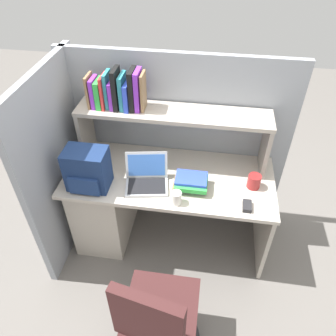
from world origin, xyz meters
TOP-DOWN VIEW (x-y plane):
  - ground_plane at (0.00, 0.00)m, footprint 8.00×8.00m
  - desk at (-0.39, 0.00)m, footprint 1.60×0.70m
  - cubicle_partition_rear at (0.00, 0.38)m, footprint 1.84×0.05m
  - cubicle_partition_left at (-0.85, -0.05)m, footprint 0.05×1.06m
  - overhead_hutch at (0.00, 0.20)m, footprint 1.44×0.28m
  - reference_books_on_shelf at (-0.40, 0.20)m, footprint 0.41×0.17m
  - laptop at (-0.15, -0.11)m, footprint 0.35×0.31m
  - backpack at (-0.56, -0.19)m, footprint 0.30×0.23m
  - computer_mouse at (0.58, -0.25)m, footprint 0.06×0.11m
  - paper_cup at (0.09, -0.27)m, footprint 0.08×0.08m
  - snack_canister at (0.63, -0.03)m, footprint 0.10×0.10m
  - desk_book_stack at (0.18, -0.10)m, footprint 0.25×0.19m
  - office_chair at (0.08, -0.97)m, footprint 0.52×0.52m

SIDE VIEW (x-z plane):
  - ground_plane at x=0.00m, z-range 0.00..0.00m
  - office_chair at x=0.08m, z-range -0.07..0.86m
  - desk at x=-0.39m, z-range 0.04..0.77m
  - computer_mouse at x=0.58m, z-range 0.73..0.76m
  - cubicle_partition_rear at x=0.00m, z-range 0.00..1.55m
  - cubicle_partition_left at x=-0.85m, z-range 0.00..1.55m
  - paper_cup at x=0.09m, z-range 0.73..0.83m
  - laptop at x=-0.15m, z-range 0.67..0.89m
  - desk_book_stack at x=0.18m, z-range 0.73..0.83m
  - snack_canister at x=0.63m, z-range 0.73..0.84m
  - backpack at x=-0.56m, z-range 0.73..1.04m
  - overhead_hutch at x=0.00m, z-range 0.86..1.31m
  - reference_books_on_shelf at x=-0.40m, z-range 1.16..1.46m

